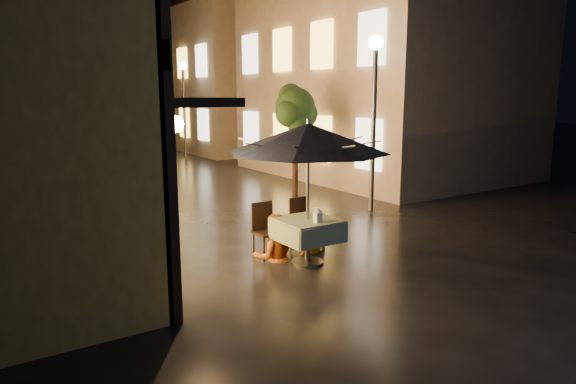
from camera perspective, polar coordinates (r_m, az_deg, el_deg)
ground at (r=9.66m, az=3.99°, el=-6.39°), size 90.00×90.00×0.00m
east_building_near at (r=19.06m, az=10.39°, el=12.32°), size 7.30×9.30×6.80m
east_building_far at (r=28.53m, az=-6.09°, el=12.39°), size 7.30×10.30×7.30m
street_tree at (r=14.31m, az=0.84°, el=9.08°), size 1.43×1.20×3.15m
streetlamp_near at (r=12.70m, az=9.59°, el=10.96°), size 0.36×0.36×4.23m
streetlamp_far at (r=23.00m, az=-11.52°, el=10.77°), size 0.36×0.36×4.23m
cafe_table at (r=8.73m, az=2.17°, el=-4.25°), size 0.99×0.99×0.78m
patio_umbrella at (r=8.46m, az=2.24°, el=6.01°), size 2.71×2.71×2.46m
cafe_chair_left at (r=9.13m, az=-2.58°, el=-3.90°), size 0.42×0.42×0.97m
cafe_chair_right at (r=9.55m, az=1.56°, el=-3.23°), size 0.42×0.42×0.97m
table_lantern at (r=8.43m, az=3.32°, el=-2.50°), size 0.16×0.16×0.25m
person_orange at (r=8.92m, az=-1.58°, el=-2.58°), size 0.92×0.81×1.58m
person_yellow at (r=9.39m, az=2.60°, el=-2.36°), size 1.04×0.79×1.43m
bicycle_0 at (r=11.28m, az=-16.32°, el=-2.05°), size 1.70×0.86×0.86m
bicycle_1 at (r=12.12m, az=-19.41°, el=-0.95°), size 1.74×0.63×1.02m
bicycle_2 at (r=12.83m, az=-18.80°, el=-0.41°), size 1.95×1.18×0.97m
bicycle_3 at (r=14.74m, az=-20.04°, el=0.76°), size 1.53×0.61×0.89m
bicycle_4 at (r=15.03m, az=-21.28°, el=0.95°), size 1.87×0.93×0.94m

